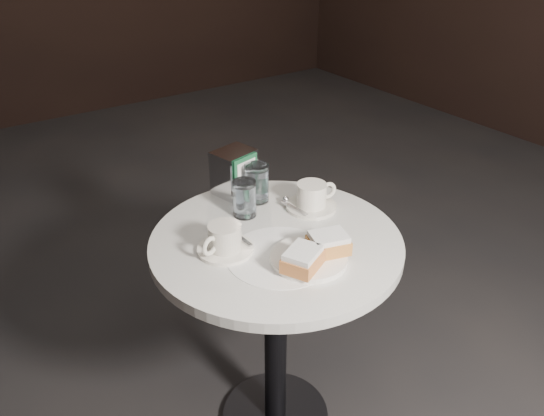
{
  "coord_description": "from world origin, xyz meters",
  "views": [
    {
      "loc": [
        -0.71,
        -1.01,
        1.54
      ],
      "look_at": [
        0.0,
        0.02,
        0.83
      ],
      "focal_mm": 35.0,
      "sensor_mm": 36.0,
      "label": 1
    }
  ],
  "objects_px": {
    "coffee_cup_right": "(312,197)",
    "napkin_dispenser": "(234,172)",
    "cafe_table": "(276,294)",
    "water_glass_right": "(257,184)",
    "coffee_cup_left": "(225,240)",
    "water_glass_left": "(245,199)",
    "beignet_plate": "(313,254)"
  },
  "relations": [
    {
      "from": "coffee_cup_left",
      "to": "water_glass_right",
      "type": "xyz_separation_m",
      "value": [
        0.22,
        0.19,
        0.02
      ]
    },
    {
      "from": "cafe_table",
      "to": "napkin_dispenser",
      "type": "distance_m",
      "value": 0.4
    },
    {
      "from": "coffee_cup_left",
      "to": "napkin_dispenser",
      "type": "bearing_deg",
      "value": 36.64
    },
    {
      "from": "beignet_plate",
      "to": "coffee_cup_left",
      "type": "bearing_deg",
      "value": 132.43
    },
    {
      "from": "cafe_table",
      "to": "water_glass_right",
      "type": "height_order",
      "value": "water_glass_right"
    },
    {
      "from": "beignet_plate",
      "to": "water_glass_left",
      "type": "distance_m",
      "value": 0.31
    },
    {
      "from": "water_glass_right",
      "to": "beignet_plate",
      "type": "bearing_deg",
      "value": -100.25
    },
    {
      "from": "coffee_cup_left",
      "to": "water_glass_left",
      "type": "height_order",
      "value": "water_glass_left"
    },
    {
      "from": "water_glass_right",
      "to": "napkin_dispenser",
      "type": "xyz_separation_m",
      "value": [
        -0.03,
        0.09,
        0.01
      ]
    },
    {
      "from": "coffee_cup_right",
      "to": "coffee_cup_left",
      "type": "bearing_deg",
      "value": -162.6
    },
    {
      "from": "beignet_plate",
      "to": "coffee_cup_right",
      "type": "distance_m",
      "value": 0.29
    },
    {
      "from": "beignet_plate",
      "to": "coffee_cup_right",
      "type": "relative_size",
      "value": 1.3
    },
    {
      "from": "cafe_table",
      "to": "beignet_plate",
      "type": "height_order",
      "value": "beignet_plate"
    },
    {
      "from": "coffee_cup_left",
      "to": "beignet_plate",
      "type": "bearing_deg",
      "value": -65.1
    },
    {
      "from": "coffee_cup_right",
      "to": "napkin_dispenser",
      "type": "bearing_deg",
      "value": 130.64
    },
    {
      "from": "napkin_dispenser",
      "to": "coffee_cup_right",
      "type": "bearing_deg",
      "value": -70.97
    },
    {
      "from": "water_glass_right",
      "to": "coffee_cup_left",
      "type": "bearing_deg",
      "value": -140.13
    },
    {
      "from": "cafe_table",
      "to": "water_glass_right",
      "type": "bearing_deg",
      "value": 70.58
    },
    {
      "from": "beignet_plate",
      "to": "water_glass_left",
      "type": "xyz_separation_m",
      "value": [
        -0.01,
        0.3,
        0.03
      ]
    },
    {
      "from": "coffee_cup_left",
      "to": "napkin_dispenser",
      "type": "xyz_separation_m",
      "value": [
        0.2,
        0.27,
        0.04
      ]
    },
    {
      "from": "coffee_cup_left",
      "to": "napkin_dispenser",
      "type": "height_order",
      "value": "napkin_dispenser"
    },
    {
      "from": "coffee_cup_left",
      "to": "coffee_cup_right",
      "type": "distance_m",
      "value": 0.34
    },
    {
      "from": "coffee_cup_left",
      "to": "coffee_cup_right",
      "type": "bearing_deg",
      "value": -8.47
    },
    {
      "from": "water_glass_left",
      "to": "water_glass_right",
      "type": "xyz_separation_m",
      "value": [
        0.08,
        0.06,
        0.0
      ]
    },
    {
      "from": "water_glass_right",
      "to": "napkin_dispenser",
      "type": "height_order",
      "value": "napkin_dispenser"
    },
    {
      "from": "cafe_table",
      "to": "napkin_dispenser",
      "type": "xyz_separation_m",
      "value": [
        0.05,
        0.3,
        0.27
      ]
    },
    {
      "from": "cafe_table",
      "to": "coffee_cup_right",
      "type": "distance_m",
      "value": 0.31
    },
    {
      "from": "coffee_cup_right",
      "to": "cafe_table",
      "type": "bearing_deg",
      "value": -149.05
    },
    {
      "from": "beignet_plate",
      "to": "water_glass_left",
      "type": "bearing_deg",
      "value": 92.58
    },
    {
      "from": "water_glass_left",
      "to": "coffee_cup_left",
      "type": "bearing_deg",
      "value": -137.91
    },
    {
      "from": "beignet_plate",
      "to": "coffee_cup_right",
      "type": "bearing_deg",
      "value": 52.13
    },
    {
      "from": "cafe_table",
      "to": "coffee_cup_left",
      "type": "xyz_separation_m",
      "value": [
        -0.15,
        0.02,
        0.23
      ]
    }
  ]
}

